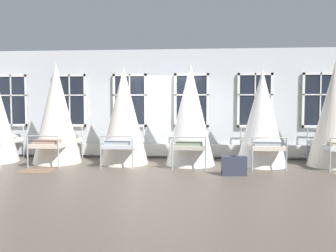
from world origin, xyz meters
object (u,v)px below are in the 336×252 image
object	(u,v)px
cot_sixth	(334,115)
suitcase_dark	(234,166)
cot_second	(57,114)
cot_fourth	(190,116)
cot_third	(124,117)
cot_fifth	(262,119)

from	to	relation	value
cot_sixth	suitcase_dark	xyz separation A→B (m)	(-2.75, -1.43, -1.13)
cot_second	cot_sixth	distance (m)	7.49
cot_second	cot_fourth	xyz separation A→B (m)	(3.72, -0.04, -0.03)
cot_sixth	suitcase_dark	world-z (taller)	cot_sixth
cot_third	suitcase_dark	xyz separation A→B (m)	(2.85, -1.45, -1.07)
cot_second	cot_fifth	world-z (taller)	cot_second
suitcase_dark	cot_third	bearing A→B (deg)	146.16
cot_third	cot_fifth	distance (m)	3.72
cot_second	cot_fifth	bearing A→B (deg)	-89.65
cot_fourth	cot_sixth	world-z (taller)	cot_sixth
cot_third	cot_fourth	size ratio (longest dim) A/B	0.97
cot_second	cot_fifth	xyz separation A→B (m)	(5.62, -0.03, -0.11)
cot_fifth	suitcase_dark	distance (m)	1.95
cot_third	suitcase_dark	distance (m)	3.37
cot_fourth	cot_sixth	bearing A→B (deg)	-88.26
suitcase_dark	cot_fourth	bearing A→B (deg)	119.37
suitcase_dark	cot_second	bearing A→B (deg)	156.30
cot_third	cot_sixth	distance (m)	5.60
cot_second	suitcase_dark	size ratio (longest dim) A/B	4.81
cot_fifth	suitcase_dark	size ratio (longest dim) A/B	4.41
cot_second	cot_third	xyz separation A→B (m)	(1.90, 0.01, -0.07)
cot_fourth	cot_sixth	size ratio (longest dim) A/B	0.98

